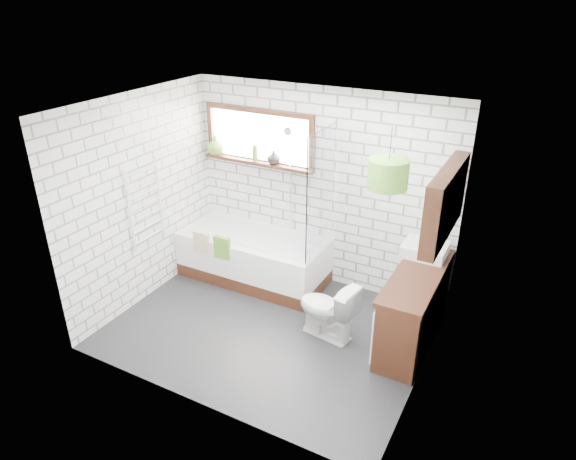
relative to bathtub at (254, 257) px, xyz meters
The scene contains 22 objects.
floor 1.19m from the bathtub, 49.98° to the right, with size 3.40×2.60×0.01m, color black.
ceiling 2.48m from the bathtub, 49.98° to the right, with size 3.40×2.60×0.01m, color white.
wall_back 1.27m from the bathtub, 29.85° to the left, with size 3.40×0.01×2.50m, color white.
wall_front 2.49m from the bathtub, 71.31° to the right, with size 3.40×0.01×2.50m, color white.
wall_left 1.61m from the bathtub, 137.63° to the right, with size 0.01×2.60×2.50m, color white.
wall_right 2.76m from the bathtub, 19.81° to the right, with size 0.01×2.60×2.50m, color white.
window 1.54m from the bathtub, 106.24° to the left, with size 1.52×0.16×0.68m, color black.
towel_radiator 1.56m from the bathtub, 136.27° to the right, with size 0.06×0.52×1.00m, color white.
mirror_cabinet 2.73m from the bathtub, ahead, with size 0.16×1.20×0.70m, color black.
shower_riser 1.16m from the bathtub, 48.17° to the left, with size 0.02×0.02×1.30m, color silver.
bathtub is the anchor object (origin of this frame).
shower_screen 1.41m from the bathtub, ahead, with size 0.02×0.72×1.50m, color white.
towel_green 0.54m from the bathtub, 114.23° to the right, with size 0.22×0.06×0.29m, color #4D8126.
towel_beige 0.72m from the bathtub, 140.32° to the right, with size 0.21×0.05×0.27m, color tan.
vanity 2.23m from the bathtub, ahead, with size 0.47×1.44×0.83m, color black.
basin 2.23m from the bathtub, ahead, with size 0.47×0.41×0.14m, color white.
tap 2.40m from the bathtub, ahead, with size 0.03×0.03×0.15m, color silver.
toilet 1.51m from the bathtub, 26.62° to the right, with size 0.67×0.38×0.68m, color white.
vase_olive 1.54m from the bathtub, 155.33° to the left, with size 0.24×0.24×0.25m, color #548629.
vase_dark 1.31m from the bathtub, 70.80° to the left, with size 0.17×0.17×0.17m, color black.
bottle 1.33m from the bathtub, 113.14° to the left, with size 0.06×0.06×0.20m, color #548629.
pendant 2.85m from the bathtub, 26.29° to the right, with size 0.34×0.34×0.25m, color #4D8126.
Camera 1 is at (2.42, -4.09, 3.55)m, focal length 32.00 mm.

